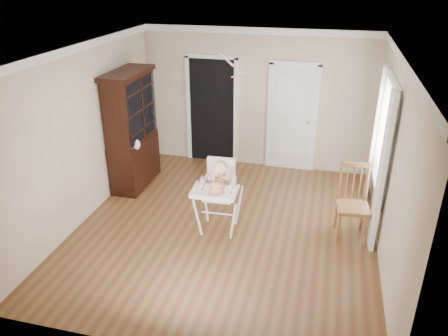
% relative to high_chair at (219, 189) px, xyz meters
% --- Properties ---
extents(floor, '(5.00, 5.00, 0.00)m').
position_rel_high_chair_xyz_m(floor, '(0.09, 0.08, -0.71)').
color(floor, brown).
rests_on(floor, ground).
extents(ceiling, '(5.00, 5.00, 0.00)m').
position_rel_high_chair_xyz_m(ceiling, '(0.09, 0.08, 1.99)').
color(ceiling, white).
rests_on(ceiling, wall_back).
extents(wall_back, '(4.50, 0.00, 4.50)m').
position_rel_high_chair_xyz_m(wall_back, '(0.09, 2.58, 0.64)').
color(wall_back, beige).
rests_on(wall_back, floor).
extents(wall_left, '(0.00, 5.00, 5.00)m').
position_rel_high_chair_xyz_m(wall_left, '(-2.16, 0.08, 0.64)').
color(wall_left, beige).
rests_on(wall_left, floor).
extents(wall_right, '(0.00, 5.00, 5.00)m').
position_rel_high_chair_xyz_m(wall_right, '(2.34, 0.08, 0.64)').
color(wall_right, beige).
rests_on(wall_right, floor).
extents(crown_molding, '(4.50, 5.00, 0.12)m').
position_rel_high_chair_xyz_m(crown_molding, '(0.09, 0.08, 1.93)').
color(crown_molding, white).
rests_on(crown_molding, ceiling).
extents(doorway, '(1.06, 0.05, 2.22)m').
position_rel_high_chair_xyz_m(doorway, '(-0.81, 2.57, 0.40)').
color(doorway, black).
rests_on(doorway, wall_back).
extents(closet_door, '(0.96, 0.09, 2.13)m').
position_rel_high_chair_xyz_m(closet_door, '(0.80, 2.56, 0.32)').
color(closet_door, white).
rests_on(closet_door, wall_back).
extents(window_right, '(0.13, 1.84, 2.30)m').
position_rel_high_chair_xyz_m(window_right, '(2.27, 0.88, 0.58)').
color(window_right, white).
rests_on(window_right, wall_right).
extents(high_chair, '(0.69, 0.84, 1.15)m').
position_rel_high_chair_xyz_m(high_chair, '(0.00, 0.00, 0.00)').
color(high_chair, white).
rests_on(high_chair, floor).
extents(baby, '(0.33, 0.25, 0.48)m').
position_rel_high_chair_xyz_m(baby, '(0.00, 0.03, 0.15)').
color(baby, beige).
rests_on(baby, high_chair).
extents(cake, '(0.24, 0.24, 0.11)m').
position_rel_high_chair_xyz_m(cake, '(0.03, -0.28, 0.14)').
color(cake, silver).
rests_on(cake, high_chair).
extents(sippy_cup, '(0.07, 0.07, 0.16)m').
position_rel_high_chair_xyz_m(sippy_cup, '(-0.21, -0.12, 0.16)').
color(sippy_cup, pink).
rests_on(sippy_cup, high_chair).
extents(china_cabinet, '(0.56, 1.25, 2.11)m').
position_rel_high_chair_xyz_m(china_cabinet, '(-1.89, 1.17, 0.35)').
color(china_cabinet, black).
rests_on(china_cabinet, floor).
extents(dining_chair, '(0.50, 0.50, 1.12)m').
position_rel_high_chair_xyz_m(dining_chair, '(1.95, 0.34, -0.19)').
color(dining_chair, brown).
rests_on(dining_chair, floor).
extents(streamer, '(0.35, 0.38, 0.15)m').
position_rel_high_chair_xyz_m(streamer, '(-0.23, 1.40, 1.62)').
color(streamer, '#FF93C9').
rests_on(streamer, ceiling).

